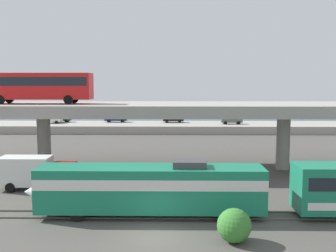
# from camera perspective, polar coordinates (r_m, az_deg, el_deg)

# --- Properties ---
(ground_plane) EXTENTS (260.00, 260.00, 0.00)m
(ground_plane) POSITION_cam_1_polar(r_m,az_deg,el_deg) (26.22, -1.97, -15.69)
(ground_plane) COLOR #4C4944
(rail_strip_near) EXTENTS (110.00, 0.12, 0.12)m
(rail_strip_near) POSITION_cam_1_polar(r_m,az_deg,el_deg) (29.21, -1.65, -13.21)
(rail_strip_near) COLOR #59544C
(rail_strip_near) RESTS_ON ground_plane
(rail_strip_far) EXTENTS (110.00, 0.12, 0.12)m
(rail_strip_far) POSITION_cam_1_polar(r_m,az_deg,el_deg) (30.67, -1.52, -12.24)
(rail_strip_far) COLOR #59544C
(rail_strip_far) RESTS_ON ground_plane
(train_locomotive) EXTENTS (17.68, 3.04, 4.18)m
(train_locomotive) POSITION_cam_1_polar(r_m,az_deg,el_deg) (29.39, -4.14, -8.74)
(train_locomotive) COLOR #197A56
(train_locomotive) RESTS_ON ground_plane
(highway_overpass) EXTENTS (96.00, 10.76, 7.45)m
(highway_overpass) POSITION_cam_1_polar(r_m,az_deg,el_deg) (44.40, -0.73, 2.25)
(highway_overpass) COLOR #9E998E
(highway_overpass) RESTS_ON ground_plane
(transit_bus_on_overpass) EXTENTS (12.00, 2.68, 3.40)m
(transit_bus_on_overpass) POSITION_cam_1_polar(r_m,az_deg,el_deg) (46.32, -18.38, 5.63)
(transit_bus_on_overpass) COLOR red
(transit_bus_on_overpass) RESTS_ON highway_overpass
(service_truck_west) EXTENTS (6.80, 2.46, 3.04)m
(service_truck_west) POSITION_cam_1_polar(r_m,az_deg,el_deg) (38.45, -18.67, -6.30)
(service_truck_west) COLOR maroon
(service_truck_west) RESTS_ON ground_plane
(pier_parking_lot) EXTENTS (74.02, 11.24, 1.53)m
(pier_parking_lot) POSITION_cam_1_polar(r_m,az_deg,el_deg) (79.80, -0.03, -0.19)
(pier_parking_lot) COLOR #9E998E
(pier_parking_lot) RESTS_ON ground_plane
(parked_car_0) EXTENTS (4.19, 1.82, 1.50)m
(parked_car_0) POSITION_cam_1_polar(r_m,az_deg,el_deg) (79.75, 9.14, 0.84)
(parked_car_0) COLOR #515459
(parked_car_0) RESTS_ON pier_parking_lot
(parked_car_1) EXTENTS (4.37, 1.97, 1.50)m
(parked_car_1) POSITION_cam_1_polar(r_m,az_deg,el_deg) (83.60, -16.52, 0.91)
(parked_car_1) COLOR silver
(parked_car_1) RESTS_ON pier_parking_lot
(parked_car_2) EXTENTS (4.26, 1.98, 1.50)m
(parked_car_2) POSITION_cam_1_polar(r_m,az_deg,el_deg) (81.71, 0.74, 1.05)
(parked_car_2) COLOR black
(parked_car_2) RESTS_ON pier_parking_lot
(parked_car_3) EXTENTS (4.03, 1.90, 1.50)m
(parked_car_3) POSITION_cam_1_polar(r_m,az_deg,el_deg) (85.54, -15.22, 1.07)
(parked_car_3) COLOR #0C4C26
(parked_car_3) RESTS_ON pier_parking_lot
(parked_car_4) EXTENTS (4.58, 1.90, 1.50)m
(parked_car_4) POSITION_cam_1_polar(r_m,az_deg,el_deg) (83.23, -7.57, 1.09)
(parked_car_4) COLOR navy
(parked_car_4) RESTS_ON pier_parking_lot
(harbor_water) EXTENTS (140.00, 36.00, 0.01)m
(harbor_water) POSITION_cam_1_polar(r_m,az_deg,el_deg) (102.75, 0.17, 0.85)
(harbor_water) COLOR navy
(harbor_water) RESTS_ON ground_plane
(shrub_right) EXTENTS (2.13, 2.13, 2.13)m
(shrub_right) POSITION_cam_1_polar(r_m,az_deg,el_deg) (25.32, 9.55, -14.01)
(shrub_right) COLOR #377D2F
(shrub_right) RESTS_ON ground_plane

